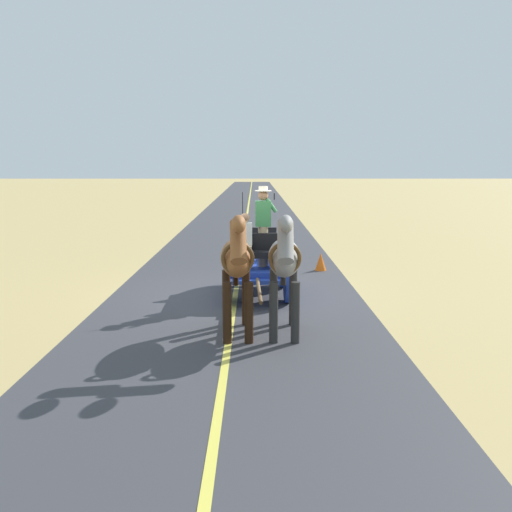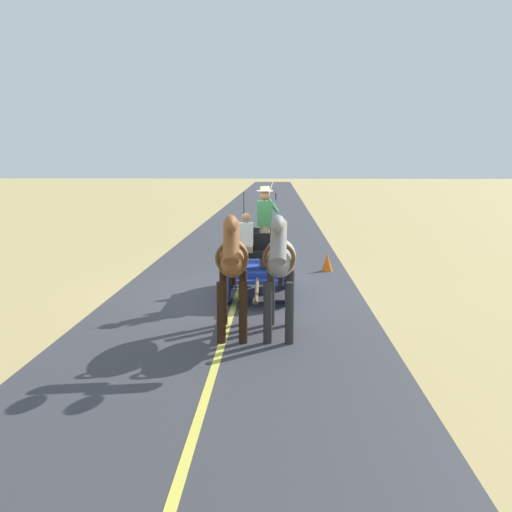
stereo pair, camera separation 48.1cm
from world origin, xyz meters
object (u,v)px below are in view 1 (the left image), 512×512
(horse_near_side, at_px, (284,261))
(horse_off_side, at_px, (237,261))
(traffic_cone, at_px, (321,262))
(horse_drawn_carriage, at_px, (256,260))

(horse_near_side, xyz_separation_m, horse_off_side, (0.82, 0.02, 0.00))
(horse_near_side, xyz_separation_m, traffic_cone, (-1.35, -6.03, -1.07))
(horse_drawn_carriage, relative_size, traffic_cone, 9.02)
(horse_near_side, relative_size, horse_off_side, 1.00)
(horse_drawn_carriage, height_order, horse_near_side, horse_drawn_carriage)
(horse_off_side, bearing_deg, horse_near_side, -178.57)
(horse_near_side, bearing_deg, traffic_cone, -102.63)
(horse_near_side, bearing_deg, horse_drawn_carriage, -80.97)
(horse_drawn_carriage, bearing_deg, traffic_cone, -121.29)
(horse_near_side, height_order, horse_off_side, same)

